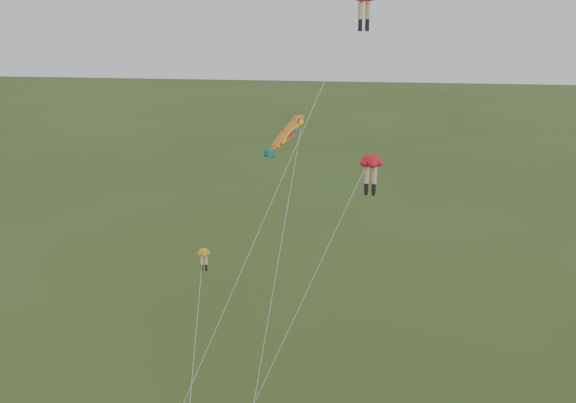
# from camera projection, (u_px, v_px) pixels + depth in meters

# --- Properties ---
(legs_kite_red_high) EXTENTS (10.91, 11.69, 23.82)m
(legs_kite_red_high) POSITION_uv_depth(u_px,v_px,m) (361.00, 6.00, 37.74)
(legs_kite_red_high) COLOR red
(legs_kite_red_high) RESTS_ON ground
(legs_kite_red_mid) EXTENTS (7.67, 6.51, 15.21)m
(legs_kite_red_mid) POSITION_uv_depth(u_px,v_px,m) (368.00, 169.00, 35.09)
(legs_kite_red_mid) COLOR red
(legs_kite_red_mid) RESTS_ON ground
(legs_kite_yellow) EXTENTS (0.89, 7.57, 9.38)m
(legs_kite_yellow) POSITION_uv_depth(u_px,v_px,m) (202.00, 267.00, 37.24)
(legs_kite_yellow) COLOR gold
(legs_kite_yellow) RESTS_ON ground
(fish_kite) EXTENTS (2.86, 14.70, 16.19)m
(fish_kite) POSITION_uv_depth(u_px,v_px,m) (287.00, 134.00, 42.00)
(fish_kite) COLOR yellow
(fish_kite) RESTS_ON ground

